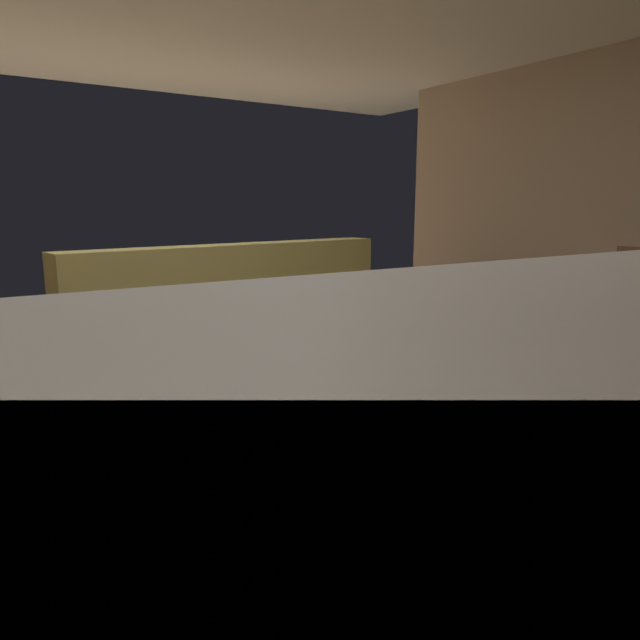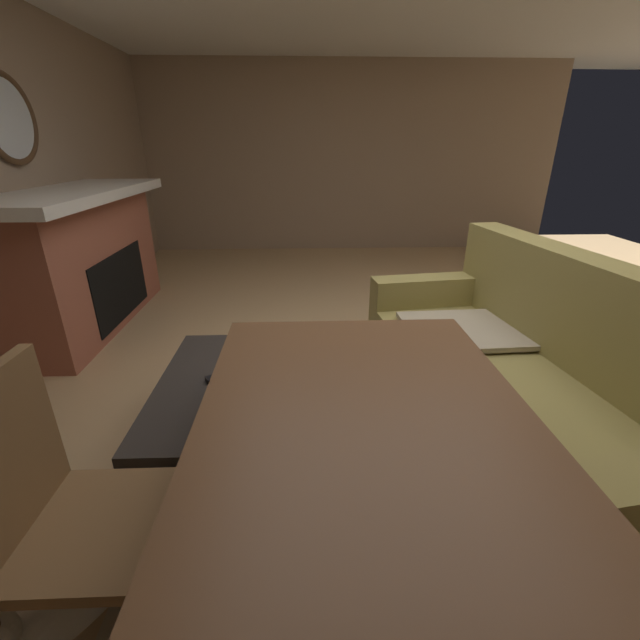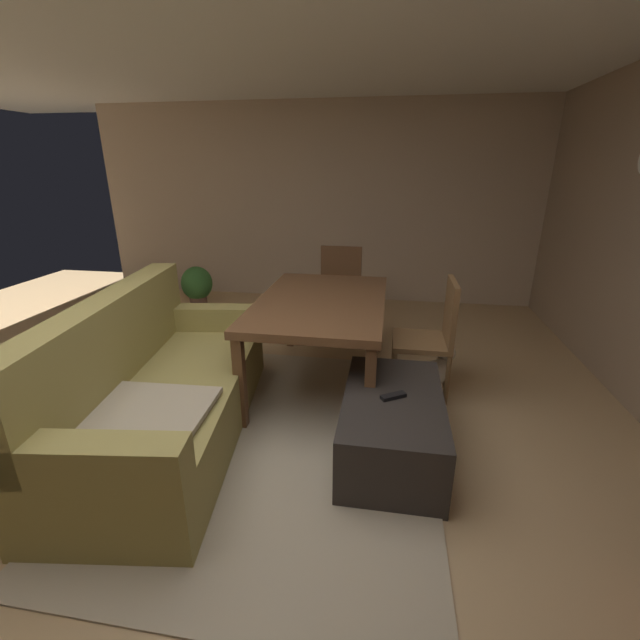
% 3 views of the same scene
% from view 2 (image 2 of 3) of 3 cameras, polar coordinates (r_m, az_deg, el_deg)
% --- Properties ---
extents(floor, '(9.54, 9.54, 0.00)m').
position_cam_2_polar(floor, '(2.83, 10.25, -8.74)').
color(floor, tan).
extents(wall_left, '(0.12, 6.05, 2.51)m').
position_cam_2_polar(wall_left, '(6.34, 3.28, 21.08)').
color(wall_left, '#9E846B').
rests_on(wall_left, ground).
extents(area_rug, '(2.60, 2.00, 0.01)m').
position_cam_2_polar(area_rug, '(2.31, 6.33, -16.50)').
color(area_rug, tan).
rests_on(area_rug, ground).
extents(fireplace, '(2.08, 0.76, 1.14)m').
position_cam_2_polar(fireplace, '(4.03, -29.97, 7.17)').
color(fireplace, '#9E5642').
rests_on(fireplace, ground).
extents(round_wall_mirror, '(0.65, 0.05, 0.65)m').
position_cam_2_polar(round_wall_mirror, '(4.07, -36.93, 21.21)').
color(round_wall_mirror, '#4C331E').
extents(couch, '(2.14, 1.16, 0.97)m').
position_cam_2_polar(couch, '(2.42, 25.61, -7.46)').
color(couch, '#9E8E4C').
rests_on(couch, ground).
extents(ottoman_coffee_table, '(1.06, 0.61, 0.41)m').
position_cam_2_polar(ottoman_coffee_table, '(2.20, -12.95, -12.70)').
color(ottoman_coffee_table, '#2D2826').
rests_on(ottoman_coffee_table, ground).
extents(tv_remote, '(0.13, 0.16, 0.02)m').
position_cam_2_polar(tv_remote, '(2.11, -13.26, -7.50)').
color(tv_remote, black).
rests_on(tv_remote, ottoman_coffee_table).
extents(dining_table, '(1.59, 1.00, 0.74)m').
position_cam_2_polar(dining_table, '(1.23, 6.91, -18.21)').
color(dining_table, brown).
rests_on(dining_table, ground).
extents(dining_chair_south, '(0.44, 0.44, 0.93)m').
position_cam_2_polar(dining_chair_south, '(1.49, -32.42, -20.66)').
color(dining_chair_south, brown).
rests_on(dining_chair_south, ground).
extents(small_dog, '(0.57, 0.45, 0.29)m').
position_cam_2_polar(small_dog, '(1.75, -30.77, -29.51)').
color(small_dog, silver).
rests_on(small_dog, ground).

